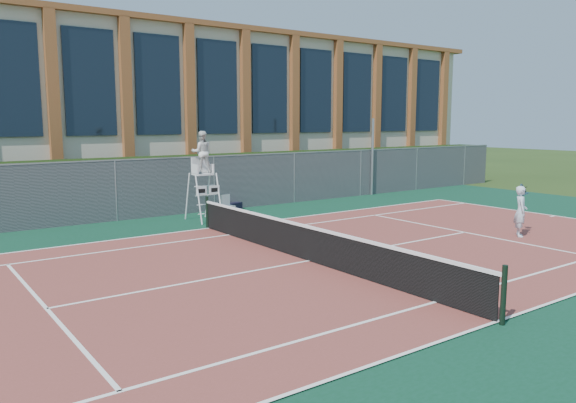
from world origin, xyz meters
TOP-DOWN VIEW (x-y plane):
  - ground at (0.00, 0.00)m, footprint 120.00×120.00m
  - apron at (0.00, 1.00)m, footprint 36.00×20.00m
  - tennis_court at (0.00, 0.00)m, footprint 23.77×10.97m
  - tennis_net at (0.00, 0.00)m, footprint 0.10×11.30m
  - fence at (0.00, 8.80)m, footprint 40.00×0.06m
  - hedge at (0.00, 10.00)m, footprint 40.00×1.40m
  - building at (0.00, 17.95)m, footprint 45.00×10.60m
  - steel_pole at (10.67, 8.70)m, footprint 0.12×0.12m
  - umpire_chair at (0.58, 7.04)m, footprint 0.92×1.41m
  - plastic_chair at (1.70, 7.25)m, footprint 0.44×0.44m
  - sports_bag_near at (2.77, 8.55)m, footprint 0.72×0.44m
  - sports_bag_far at (2.54, 8.60)m, footprint 0.64×0.34m
  - tennis_player at (7.28, -1.38)m, footprint 0.95×0.76m

SIDE VIEW (x-z plane):
  - ground at x=0.00m, z-range 0.00..0.00m
  - apron at x=0.00m, z-range 0.00..0.01m
  - tennis_court at x=0.00m, z-range 0.01..0.03m
  - sports_bag_far at x=2.54m, z-range 0.01..0.25m
  - sports_bag_near at x=2.77m, z-range 0.01..0.30m
  - plastic_chair at x=1.70m, z-range 0.08..0.92m
  - tennis_net at x=0.00m, z-range -0.01..1.09m
  - tennis_player at x=7.28m, z-range 0.02..1.63m
  - fence at x=0.00m, z-range 0.00..2.20m
  - hedge at x=0.00m, z-range 0.00..2.20m
  - steel_pole at x=10.67m, z-range 0.00..3.74m
  - umpire_chair at x=0.58m, z-range 0.76..4.05m
  - building at x=0.00m, z-range 0.03..8.26m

